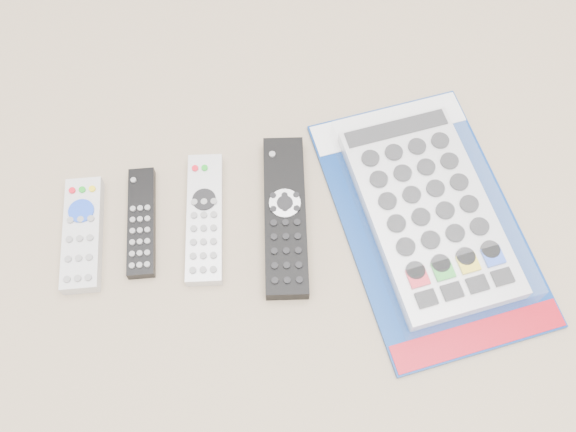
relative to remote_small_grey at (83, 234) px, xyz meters
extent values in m
plane|color=tan|center=(0.22, -0.02, -0.01)|extent=(5.00, 5.00, 0.00)
cube|color=#B9B9BC|center=(0.00, 0.00, 0.00)|extent=(0.07, 0.17, 0.02)
cylinder|color=blue|center=(0.00, 0.03, 0.01)|extent=(0.04, 0.04, 0.00)
cube|color=black|center=(0.08, 0.00, 0.00)|extent=(0.06, 0.16, 0.02)
cube|color=silver|center=(0.16, -0.01, 0.00)|extent=(0.08, 0.19, 0.02)
cylinder|color=black|center=(0.17, 0.01, 0.01)|extent=(0.04, 0.04, 0.00)
cube|color=black|center=(0.27, -0.04, 0.00)|extent=(0.10, 0.24, 0.02)
cylinder|color=silver|center=(0.27, -0.02, 0.01)|extent=(0.05, 0.05, 0.00)
cube|color=navy|center=(0.46, -0.08, -0.01)|extent=(0.24, 0.39, 0.01)
cube|color=silver|center=(0.45, 0.07, 0.00)|extent=(0.23, 0.06, 0.00)
cube|color=#A70B1A|center=(0.46, -0.25, 0.00)|extent=(0.22, 0.05, 0.00)
cube|color=silver|center=(0.46, -0.08, 0.01)|extent=(0.17, 0.30, 0.02)
cube|color=white|center=(0.46, -0.08, 0.02)|extent=(0.19, 0.32, 0.04)
camera|label=1|loc=(0.19, -0.40, 0.78)|focal=40.00mm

